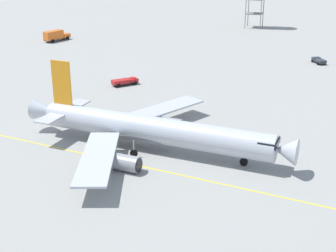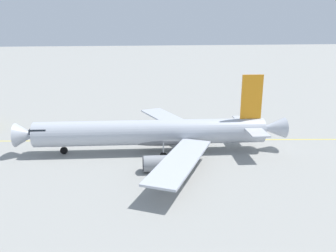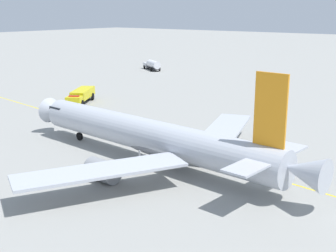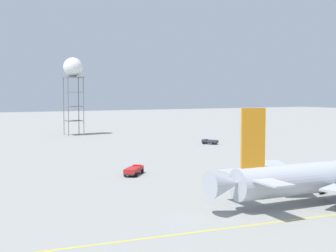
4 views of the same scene
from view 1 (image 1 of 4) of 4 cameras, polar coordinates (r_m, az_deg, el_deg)
ground_plane at (r=73.71m, az=-3.23°, el=-2.08°), size 600.00×600.00×0.00m
airliner_main at (r=70.65m, az=-1.99°, el=-0.53°), size 41.05×36.55×11.77m
catering_truck_truck at (r=149.19m, az=-12.87°, el=10.17°), size 4.91×8.66×3.10m
ops_pickup_truck at (r=102.54m, az=-5.02°, el=5.15°), size 5.02×5.29×1.41m
baggage_truck_truck at (r=125.27m, az=17.03°, el=7.24°), size 3.76×4.45×1.22m
taxiway_centreline at (r=65.85m, az=-1.41°, el=-5.04°), size 186.04×23.06×0.01m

